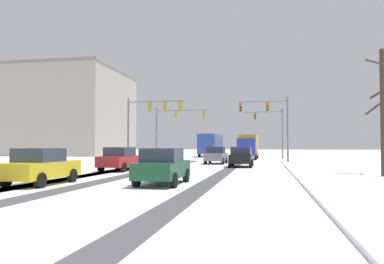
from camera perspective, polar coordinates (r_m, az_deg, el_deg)
name	(u,v)px	position (r m, az deg, el deg)	size (l,w,h in m)	color
wheel_track_left_lane	(100,173)	(24.53, -13.65, -6.04)	(1.15, 39.28, 0.01)	#4C4C51
wheel_track_right_lane	(136,174)	(23.65, -8.44, -6.23)	(1.12, 39.28, 0.01)	#4C4C51
wheel_track_center	(100,173)	(24.55, -13.75, -6.04)	(1.14, 39.28, 0.01)	#4C4C51
wheel_track_oncoming	(220,175)	(22.47, 4.28, -6.47)	(0.93, 39.28, 0.01)	#4C4C51
sidewalk_kerb_right	(336,178)	(20.83, 20.91, -6.54)	(4.00, 39.28, 0.12)	white
traffic_signal_far_right	(272,125)	(50.24, 11.93, 1.03)	(5.06, 0.45, 6.50)	slate
traffic_signal_far_left	(174,122)	(47.53, -2.77, 1.52)	(6.54, 0.45, 6.50)	slate
traffic_signal_near_right	(270,116)	(38.20, 11.74, 2.31)	(4.90, 0.40, 6.50)	slate
traffic_signal_near_left	(150,115)	(37.87, -6.35, 2.60)	(5.84, 0.51, 6.50)	slate
car_grey_lead	(216,155)	(35.82, 3.64, -3.49)	(1.89, 4.13, 1.62)	slate
car_black_second	(241,157)	(30.93, 7.43, -3.72)	(1.85, 4.11, 1.62)	black
car_red_third	(120,159)	(26.47, -10.74, -4.00)	(2.02, 4.19, 1.62)	red
car_dark_green_fourth	(163,166)	(17.07, -4.44, -5.16)	(1.85, 4.11, 1.62)	#194C2D
car_yellow_cab_fifth	(41,166)	(18.22, -21.85, -4.82)	(1.87, 4.12, 1.62)	yellow
bus_oncoming	(211,144)	(58.79, 2.91, -1.76)	(2.69, 11.01, 3.38)	#284793
box_truck_delivery	(248,146)	(47.59, 8.46, -2.12)	(2.44, 7.45, 3.02)	#233899
bare_tree_sidewalk_mid	(383,109)	(24.12, 26.89, 3.14)	(1.82, 1.92, 7.25)	#423023
office_building_far_left_block	(57,113)	(72.55, -19.73, 2.75)	(24.00, 18.65, 15.19)	#A89E8E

